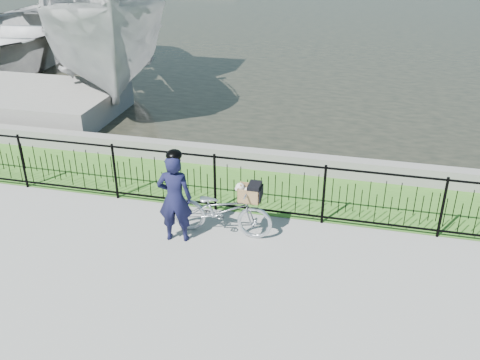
% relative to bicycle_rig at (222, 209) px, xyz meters
% --- Properties ---
extents(ground, '(120.00, 120.00, 0.00)m').
position_rel_bicycle_rig_xyz_m(ground, '(0.66, -0.84, -0.48)').
color(ground, gray).
rests_on(ground, ground).
extents(grass_strip, '(60.00, 2.00, 0.01)m').
position_rel_bicycle_rig_xyz_m(grass_strip, '(0.66, 1.76, -0.48)').
color(grass_strip, '#3C7223').
rests_on(grass_strip, ground).
extents(quay_wall, '(60.00, 0.30, 0.40)m').
position_rel_bicycle_rig_xyz_m(quay_wall, '(0.66, 2.76, -0.28)').
color(quay_wall, gray).
rests_on(quay_wall, ground).
extents(fence, '(14.00, 0.06, 1.15)m').
position_rel_bicycle_rig_xyz_m(fence, '(0.66, 0.76, 0.10)').
color(fence, black).
rests_on(fence, ground).
extents(bicycle_rig, '(1.78, 0.62, 1.06)m').
position_rel_bicycle_rig_xyz_m(bicycle_rig, '(0.00, 0.00, 0.00)').
color(bicycle_rig, silver).
rests_on(bicycle_rig, ground).
extents(cyclist, '(0.63, 0.46, 1.66)m').
position_rel_bicycle_rig_xyz_m(cyclist, '(-0.72, -0.35, 0.34)').
color(cyclist, '#121333').
rests_on(cyclist, ground).
extents(boat_near, '(7.67, 9.65, 5.35)m').
position_rel_bicycle_rig_xyz_m(boat_near, '(-5.57, 7.15, 1.43)').
color(boat_near, '#AAAAAA').
rests_on(boat_near, water).
extents(boat_far, '(8.16, 10.51, 2.00)m').
position_rel_bicycle_rig_xyz_m(boat_far, '(-10.69, 9.95, 0.52)').
color(boat_far, '#AAAAAA').
rests_on(boat_far, water).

